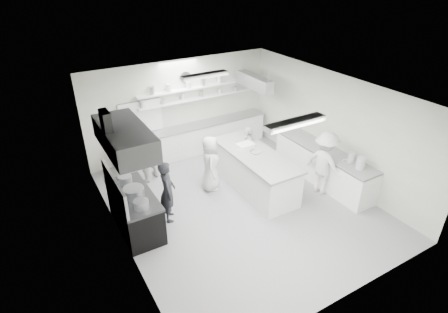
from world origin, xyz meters
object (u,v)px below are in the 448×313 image
back_counter (195,139)px  stove (135,212)px  prep_island (255,172)px  right_counter (323,165)px  cook_back (142,152)px  cook_stove (167,191)px

back_counter → stove: bearing=-136.0°
prep_island → stove: bearing=-179.2°
back_counter → prep_island: (0.45, -2.76, 0.05)m
right_counter → back_counter: bearing=124.7°
stove → cook_back: size_ratio=1.02×
cook_back → right_counter: bearing=123.4°
stove → cook_stove: cook_stove is taller
prep_island → cook_back: (-2.46, 1.92, 0.37)m
stove → prep_island: size_ratio=0.65×
back_counter → cook_stove: cook_stove is taller
stove → prep_island: bearing=0.7°
back_counter → right_counter: size_ratio=1.52×
right_counter → cook_stove: 4.50m
stove → back_counter: (2.90, 2.80, 0.01)m
stove → back_counter: 4.03m
back_counter → cook_stove: (-2.10, -2.85, 0.32)m
right_counter → cook_back: cook_back is taller
back_counter → cook_back: size_ratio=2.83×
right_counter → cook_back: bearing=149.6°
stove → cook_back: 2.19m
stove → back_counter: size_ratio=0.36×
cook_stove → right_counter: bearing=-78.4°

